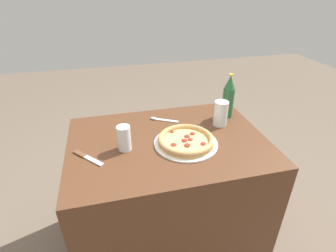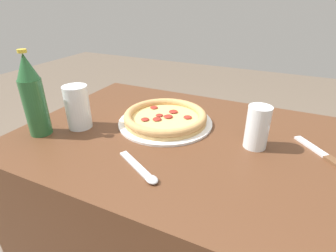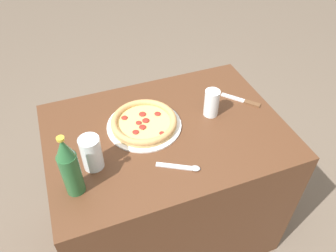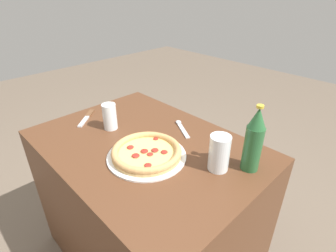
{
  "view_description": "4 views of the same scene",
  "coord_description": "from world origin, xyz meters",
  "px_view_note": "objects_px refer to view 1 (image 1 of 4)",
  "views": [
    {
      "loc": [
        -0.28,
        -1.14,
        1.53
      ],
      "look_at": [
        0.02,
        0.07,
        0.82
      ],
      "focal_mm": 28.0,
      "sensor_mm": 36.0,
      "label": 1
    },
    {
      "loc": [
        -0.28,
        0.7,
        1.18
      ],
      "look_at": [
        0.02,
        0.05,
        0.82
      ],
      "focal_mm": 28.0,
      "sensor_mm": 36.0,
      "label": 2
    },
    {
      "loc": [
        0.36,
        0.98,
        1.77
      ],
      "look_at": [
        0.0,
        0.03,
        0.82
      ],
      "focal_mm": 35.0,
      "sensor_mm": 36.0,
      "label": 3
    },
    {
      "loc": [
        0.79,
        -0.62,
        1.42
      ],
      "look_at": [
        0.06,
        0.09,
        0.85
      ],
      "focal_mm": 28.0,
      "sensor_mm": 36.0,
      "label": 4
    }
  ],
  "objects_px": {
    "pizza_salami": "(186,141)",
    "knife": "(87,157)",
    "spoon": "(161,119)",
    "beer_bottle": "(228,97)",
    "glass_water": "(221,115)",
    "glass_iced_tea": "(124,139)"
  },
  "relations": [
    {
      "from": "pizza_salami",
      "to": "knife",
      "type": "bearing_deg",
      "value": -179.84
    },
    {
      "from": "knife",
      "to": "spoon",
      "type": "height_order",
      "value": "spoon"
    },
    {
      "from": "pizza_salami",
      "to": "knife",
      "type": "xyz_separation_m",
      "value": [
        -0.5,
        -0.0,
        -0.02
      ]
    },
    {
      "from": "beer_bottle",
      "to": "knife",
      "type": "bearing_deg",
      "value": -163.88
    },
    {
      "from": "glass_water",
      "to": "glass_iced_tea",
      "type": "distance_m",
      "value": 0.58
    },
    {
      "from": "glass_water",
      "to": "beer_bottle",
      "type": "xyz_separation_m",
      "value": [
        0.08,
        0.09,
        0.06
      ]
    },
    {
      "from": "glass_water",
      "to": "glass_iced_tea",
      "type": "height_order",
      "value": "glass_water"
    },
    {
      "from": "knife",
      "to": "spoon",
      "type": "distance_m",
      "value": 0.52
    },
    {
      "from": "glass_iced_tea",
      "to": "knife",
      "type": "relative_size",
      "value": 0.8
    },
    {
      "from": "beer_bottle",
      "to": "knife",
      "type": "height_order",
      "value": "beer_bottle"
    },
    {
      "from": "glass_iced_tea",
      "to": "spoon",
      "type": "bearing_deg",
      "value": 46.8
    },
    {
      "from": "glass_iced_tea",
      "to": "pizza_salami",
      "type": "bearing_deg",
      "value": -5.34
    },
    {
      "from": "pizza_salami",
      "to": "spoon",
      "type": "height_order",
      "value": "pizza_salami"
    },
    {
      "from": "knife",
      "to": "beer_bottle",
      "type": "bearing_deg",
      "value": 16.12
    },
    {
      "from": "glass_iced_tea",
      "to": "beer_bottle",
      "type": "distance_m",
      "value": 0.69
    },
    {
      "from": "glass_iced_tea",
      "to": "spoon",
      "type": "xyz_separation_m",
      "value": [
        0.24,
        0.26,
        -0.06
      ]
    },
    {
      "from": "glass_iced_tea",
      "to": "beer_bottle",
      "type": "xyz_separation_m",
      "value": [
        0.65,
        0.21,
        0.07
      ]
    },
    {
      "from": "glass_iced_tea",
      "to": "knife",
      "type": "distance_m",
      "value": 0.2
    },
    {
      "from": "knife",
      "to": "glass_iced_tea",
      "type": "bearing_deg",
      "value": 9.29
    },
    {
      "from": "pizza_salami",
      "to": "glass_water",
      "type": "relative_size",
      "value": 2.26
    },
    {
      "from": "pizza_salami",
      "to": "knife",
      "type": "relative_size",
      "value": 2.05
    },
    {
      "from": "pizza_salami",
      "to": "glass_iced_tea",
      "type": "height_order",
      "value": "glass_iced_tea"
    }
  ]
}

